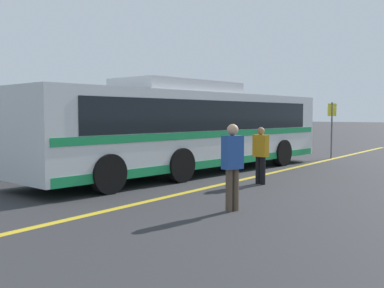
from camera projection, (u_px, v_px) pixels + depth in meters
ground_plane at (193, 172)px, 15.32m from camera, size 220.00×220.00×0.00m
lane_strip_0 at (249, 178)px, 13.85m from camera, size 32.30×0.20×0.01m
curb_strip at (73, 159)px, 18.88m from camera, size 40.30×0.36×0.15m
transit_bus at (192, 127)px, 15.05m from camera, size 12.77×3.69×3.04m
parked_car_2 at (130, 142)px, 19.87m from camera, size 4.67×2.11×1.48m
pedestrian_0 at (261, 152)px, 12.59m from camera, size 0.28×0.45×1.61m
pedestrian_1 at (232, 161)px, 9.08m from camera, size 0.47×0.35×1.77m
bus_stop_sign at (332, 123)px, 20.04m from camera, size 0.07×0.40×2.51m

